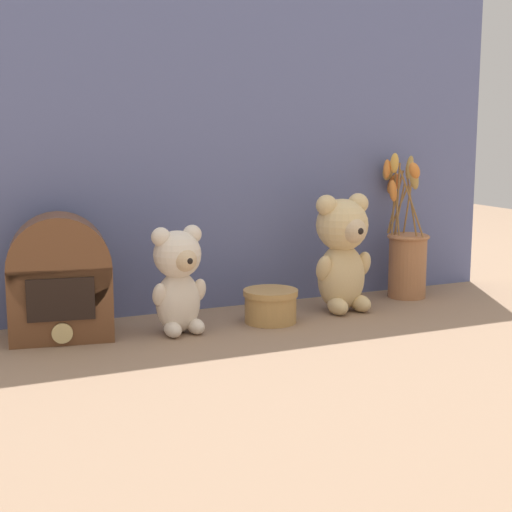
# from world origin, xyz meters

# --- Properties ---
(ground_plane) EXTENTS (4.00, 4.00, 0.00)m
(ground_plane) POSITION_xyz_m (0.00, 0.00, 0.00)
(ground_plane) COLOR #8E7056
(backdrop_wall) EXTENTS (1.36, 0.02, 0.73)m
(backdrop_wall) POSITION_xyz_m (0.00, 0.17, 0.36)
(backdrop_wall) COLOR slate
(backdrop_wall) RESTS_ON ground
(teddy_bear_large) EXTENTS (0.14, 0.13, 0.26)m
(teddy_bear_large) POSITION_xyz_m (0.21, 0.02, 0.13)
(teddy_bear_large) COLOR #DBBC84
(teddy_bear_large) RESTS_ON ground
(teddy_bear_medium) EXTENTS (0.12, 0.11, 0.21)m
(teddy_bear_medium) POSITION_xyz_m (-0.18, -0.01, 0.11)
(teddy_bear_medium) COLOR beige
(teddy_bear_medium) RESTS_ON ground
(flower_vase) EXTENTS (0.11, 0.17, 0.34)m
(flower_vase) POSITION_xyz_m (0.42, 0.08, 0.11)
(flower_vase) COLOR #AD7047
(flower_vase) RESTS_ON ground
(vintage_radio) EXTENTS (0.21, 0.15, 0.24)m
(vintage_radio) POSITION_xyz_m (-0.40, 0.05, 0.11)
(vintage_radio) COLOR brown
(vintage_radio) RESTS_ON ground
(decorative_tin_tall) EXTENTS (0.11, 0.11, 0.07)m
(decorative_tin_tall) POSITION_xyz_m (0.02, -0.01, 0.04)
(decorative_tin_tall) COLOR tan
(decorative_tin_tall) RESTS_ON ground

